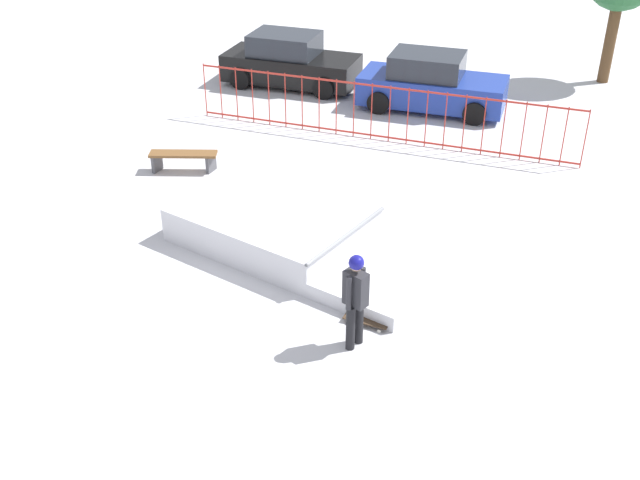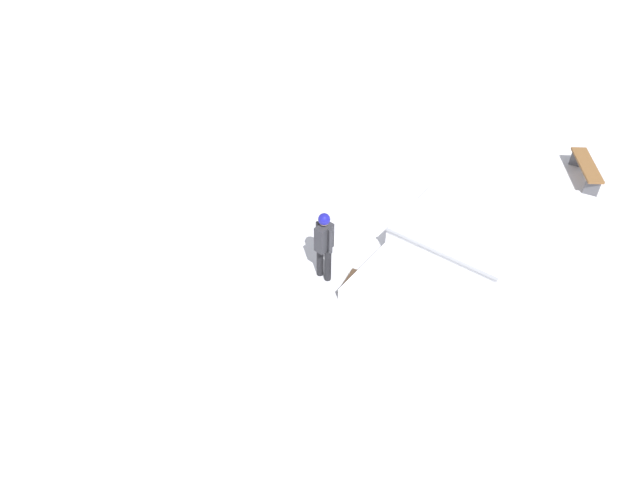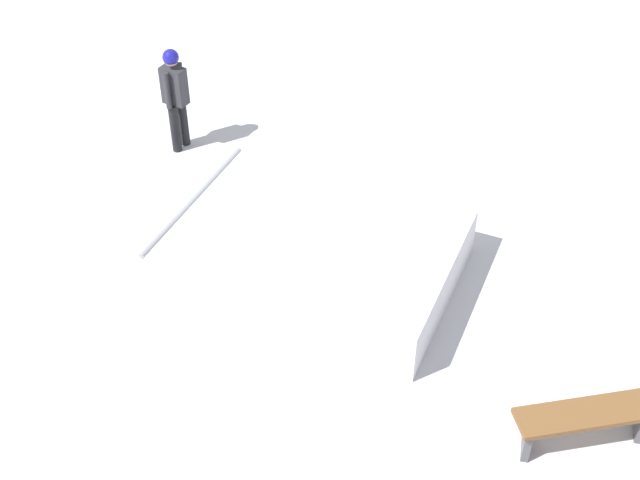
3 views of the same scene
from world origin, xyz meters
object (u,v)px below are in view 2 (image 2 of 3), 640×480
skateboard (349,282)px  skater (324,242)px  skate_ramp (465,234)px  park_bench (586,168)px

skateboard → skater: bearing=91.8°
skate_ramp → skater: (2.36, -2.40, 0.69)m
skater → park_bench: skater is taller
skateboard → park_bench: 7.36m
skater → skateboard: 1.10m
skate_ramp → park_bench: skate_ramp is taller
skater → park_bench: (-6.28, 4.47, -0.65)m
skateboard → skate_ramp: bearing=-38.7°
skateboard → park_bench: (-6.25, 3.87, 0.28)m
skater → skateboard: bearing=-71.3°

